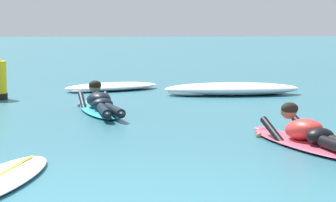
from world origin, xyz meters
The scene contains 5 objects.
ground_plane centered at (0.00, 10.00, 0.00)m, with size 120.00×120.00×0.00m, color #2D6B7A.
surfer_near centered at (2.52, 2.71, 0.13)m, with size 1.03×2.63×0.54m.
surfer_far centered at (0.19, 6.29, 0.13)m, with size 0.83×2.74×0.53m.
whitewater_mid_left centered at (3.02, 8.73, 0.12)m, with size 2.85×1.19×0.25m.
whitewater_mid_right centered at (0.62, 10.07, 0.08)m, with size 2.36×1.67×0.17m.
Camera 1 is at (-0.31, -5.07, 1.48)m, focal length 73.64 mm.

